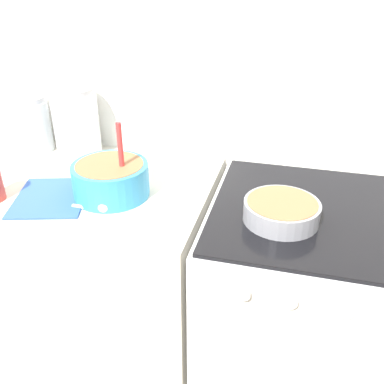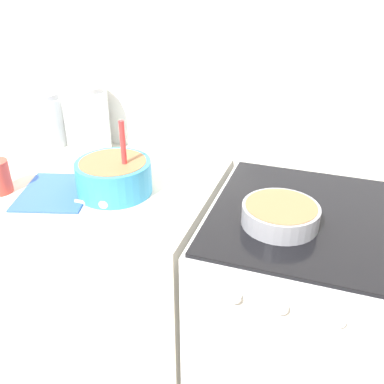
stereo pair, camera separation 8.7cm
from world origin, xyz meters
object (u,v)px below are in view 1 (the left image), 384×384
Objects in this scene: baking_pan at (281,211)px; storage_jar_middle at (77,127)px; mixing_bowl at (111,178)px; stove at (302,326)px; storage_jar_left at (31,128)px.

storage_jar_middle is (-0.77, 0.28, 0.08)m from baking_pan.
mixing_bowl is 0.52m from baking_pan.
storage_jar_middle reaches higher than mixing_bowl.
storage_jar_middle is (-0.25, 0.26, 0.05)m from mixing_bowl.
stove is at bearing 5.24° from mixing_bowl.
stove is at bearing -10.77° from storage_jar_left.
baking_pan is at bearing -2.27° from mixing_bowl.
stove is 3.83× the size of mixing_bowl.
stove is 0.82m from mixing_bowl.
mixing_bowl is 0.51m from storage_jar_left.
baking_pan is (-0.11, -0.08, 0.49)m from stove.
storage_jar_middle is at bearing 166.93° from stove.
storage_jar_left is at bearing 180.00° from storage_jar_middle.
storage_jar_left reaches higher than stove.
storage_jar_middle is (-0.88, 0.20, 0.57)m from stove.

